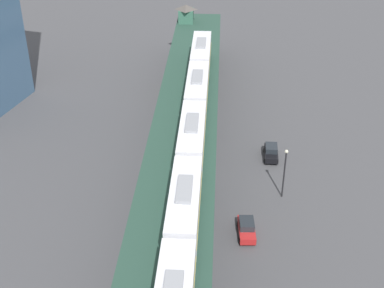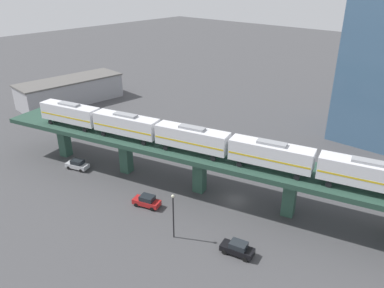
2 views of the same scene
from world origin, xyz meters
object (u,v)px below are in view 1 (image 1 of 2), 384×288
object	(u,v)px
street_car_black	(271,152)
delivery_truck	(181,80)
street_lamp	(285,169)
signal_hut	(186,13)
subway_train	(192,136)
street_car_red	(247,228)

from	to	relation	value
street_car_black	delivery_truck	bearing A→B (deg)	-42.36
street_lamp	street_car_black	bearing A→B (deg)	-70.81
street_car_black	signal_hut	bearing A→B (deg)	-53.77
signal_hut	delivery_truck	world-z (taller)	signal_hut
subway_train	signal_hut	bearing A→B (deg)	-71.02
delivery_truck	street_lamp	size ratio (longest dim) A/B	1.04
delivery_truck	street_car_red	bearing A→B (deg)	119.52
street_car_red	street_car_black	xyz separation A→B (m)	(0.31, -17.18, 0.00)
street_car_black	delivery_truck	world-z (taller)	delivery_truck
subway_train	signal_hut	size ratio (longest dim) A/B	15.59
delivery_truck	street_lamp	distance (m)	34.78
signal_hut	street_car_black	size ratio (longest dim) A/B	0.84
signal_hut	street_lamp	distance (m)	47.70
signal_hut	street_car_black	bearing A→B (deg)	126.23
delivery_truck	subway_train	bearing A→B (deg)	111.00
subway_train	street_car_black	distance (m)	18.46
subway_train	delivery_truck	bearing A→B (deg)	-69.00
signal_hut	street_car_black	distance (m)	39.47
street_car_red	delivery_truck	xyz separation A→B (m)	(19.79, -34.94, 0.82)
signal_hut	delivery_truck	distance (m)	15.74
street_car_black	street_lamp	bearing A→B (deg)	109.19
subway_train	street_car_black	bearing A→B (deg)	-116.70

